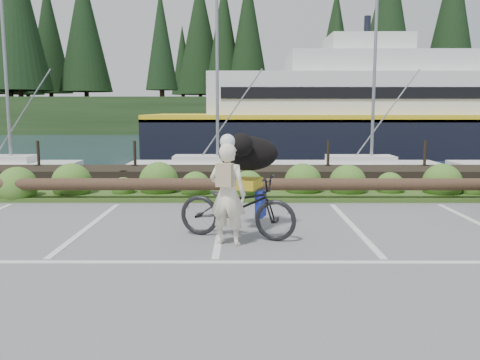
% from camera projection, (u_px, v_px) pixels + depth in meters
% --- Properties ---
extents(ground, '(72.00, 72.00, 0.00)m').
position_uv_depth(ground, '(216.00, 255.00, 8.06)').
color(ground, slate).
extents(harbor_backdrop, '(170.00, 160.00, 30.00)m').
position_uv_depth(harbor_backdrop, '(241.00, 123.00, 85.72)').
color(harbor_backdrop, '#1C2C43').
rests_on(harbor_backdrop, ground).
extents(vegetation_strip, '(34.00, 1.60, 0.10)m').
position_uv_depth(vegetation_strip, '(226.00, 195.00, 13.30)').
color(vegetation_strip, '#3D5B21').
rests_on(vegetation_strip, ground).
extents(log_rail, '(32.00, 0.30, 0.60)m').
position_uv_depth(log_rail, '(225.00, 202.00, 12.61)').
color(log_rail, '#443021').
rests_on(log_rail, ground).
extents(bicycle, '(2.29, 1.37, 1.14)m').
position_uv_depth(bicycle, '(237.00, 207.00, 9.06)').
color(bicycle, black).
rests_on(bicycle, ground).
extents(cyclist, '(0.73, 0.59, 1.74)m').
position_uv_depth(cyclist, '(228.00, 194.00, 8.54)').
color(cyclist, '#F3EBCE').
rests_on(cyclist, ground).
extents(dog, '(0.86, 1.24, 0.65)m').
position_uv_depth(dog, '(248.00, 153.00, 9.59)').
color(dog, black).
rests_on(dog, bicycle).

